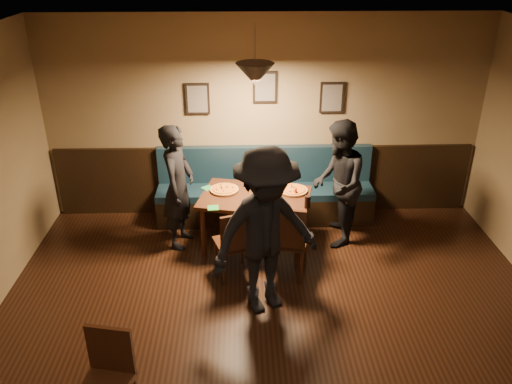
# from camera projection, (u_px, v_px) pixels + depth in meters

# --- Properties ---
(ceiling) EXTENTS (7.00, 7.00, 0.00)m
(ceiling) POSITION_uv_depth(u_px,v_px,m) (292.00, 80.00, 3.25)
(ceiling) COLOR silver
(ceiling) RESTS_ON ground
(wall_back) EXTENTS (6.00, 0.00, 6.00)m
(wall_back) POSITION_uv_depth(u_px,v_px,m) (265.00, 119.00, 7.00)
(wall_back) COLOR #8C704F
(wall_back) RESTS_ON ground
(wainscot) EXTENTS (5.88, 0.06, 1.00)m
(wainscot) POSITION_uv_depth(u_px,v_px,m) (264.00, 179.00, 7.37)
(wainscot) COLOR black
(wainscot) RESTS_ON ground
(booth_bench) EXTENTS (3.00, 0.60, 1.00)m
(booth_bench) POSITION_uv_depth(u_px,v_px,m) (265.00, 188.00, 7.13)
(booth_bench) COLOR #0F232D
(booth_bench) RESTS_ON ground
(picture_left) EXTENTS (0.32, 0.04, 0.42)m
(picture_left) POSITION_uv_depth(u_px,v_px,m) (198.00, 99.00, 6.82)
(picture_left) COLOR black
(picture_left) RESTS_ON wall_back
(picture_center) EXTENTS (0.32, 0.04, 0.42)m
(picture_center) POSITION_uv_depth(u_px,v_px,m) (265.00, 87.00, 6.78)
(picture_center) COLOR black
(picture_center) RESTS_ON wall_back
(picture_right) EXTENTS (0.32, 0.04, 0.42)m
(picture_right) POSITION_uv_depth(u_px,v_px,m) (332.00, 98.00, 6.87)
(picture_right) COLOR black
(picture_right) RESTS_ON wall_back
(pendant_lamp) EXTENTS (0.44, 0.44, 0.25)m
(pendant_lamp) POSITION_uv_depth(u_px,v_px,m) (255.00, 74.00, 5.73)
(pendant_lamp) COLOR black
(pendant_lamp) RESTS_ON ceiling
(dining_table) EXTENTS (1.50, 1.13, 0.72)m
(dining_table) POSITION_uv_depth(u_px,v_px,m) (255.00, 221.00, 6.56)
(dining_table) COLOR #321B0E
(dining_table) RESTS_ON floor
(chair_near_left) EXTENTS (0.50, 0.50, 0.90)m
(chair_near_left) POSITION_uv_depth(u_px,v_px,m) (233.00, 242.00, 5.95)
(chair_near_left) COLOR black
(chair_near_left) RESTS_ON floor
(chair_near_right) EXTENTS (0.51, 0.51, 0.96)m
(chair_near_right) POSITION_uv_depth(u_px,v_px,m) (289.00, 238.00, 5.96)
(chair_near_right) COLOR black
(chair_near_right) RESTS_ON floor
(diner_left) EXTENTS (0.51, 0.67, 1.63)m
(diner_left) POSITION_uv_depth(u_px,v_px,m) (178.00, 187.00, 6.42)
(diner_left) COLOR black
(diner_left) RESTS_ON floor
(diner_right) EXTENTS (0.73, 0.88, 1.65)m
(diner_right) POSITION_uv_depth(u_px,v_px,m) (338.00, 184.00, 6.48)
(diner_right) COLOR black
(diner_right) RESTS_ON floor
(diner_front) EXTENTS (1.37, 1.12, 1.85)m
(diner_front) POSITION_uv_depth(u_px,v_px,m) (266.00, 233.00, 5.21)
(diner_front) COLOR black
(diner_front) RESTS_ON floor
(pizza_a) EXTENTS (0.46, 0.46, 0.04)m
(pizza_a) POSITION_uv_depth(u_px,v_px,m) (224.00, 189.00, 6.52)
(pizza_a) COLOR orange
(pizza_a) RESTS_ON dining_table
(pizza_b) EXTENTS (0.33, 0.33, 0.04)m
(pizza_b) POSITION_uv_depth(u_px,v_px,m) (261.00, 200.00, 6.27)
(pizza_b) COLOR #C86825
(pizza_b) RESTS_ON dining_table
(pizza_c) EXTENTS (0.44, 0.44, 0.04)m
(pizza_c) POSITION_uv_depth(u_px,v_px,m) (293.00, 190.00, 6.51)
(pizza_c) COLOR orange
(pizza_c) RESTS_ON dining_table
(soda_glass) EXTENTS (0.09, 0.09, 0.15)m
(soda_glass) POSITION_uv_depth(u_px,v_px,m) (307.00, 202.00, 6.09)
(soda_glass) COLOR black
(soda_glass) RESTS_ON dining_table
(tabasco_bottle) EXTENTS (0.04, 0.04, 0.12)m
(tabasco_bottle) POSITION_uv_depth(u_px,v_px,m) (296.00, 191.00, 6.38)
(tabasco_bottle) COLOR #971405
(tabasco_bottle) RESTS_ON dining_table
(napkin_a) EXTENTS (0.19, 0.19, 0.01)m
(napkin_a) POSITION_uv_depth(u_px,v_px,m) (208.00, 188.00, 6.61)
(napkin_a) COLOR #1F753D
(napkin_a) RESTS_ON dining_table
(napkin_b) EXTENTS (0.14, 0.14, 0.01)m
(napkin_b) POSITION_uv_depth(u_px,v_px,m) (213.00, 208.00, 6.12)
(napkin_b) COLOR #217E2C
(napkin_b) RESTS_ON dining_table
(cutlery_set) EXTENTS (0.19, 0.08, 0.00)m
(cutlery_set) POSITION_uv_depth(u_px,v_px,m) (253.00, 210.00, 6.07)
(cutlery_set) COLOR white
(cutlery_set) RESTS_ON dining_table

